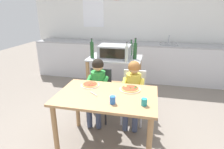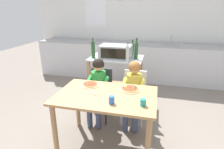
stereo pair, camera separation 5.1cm
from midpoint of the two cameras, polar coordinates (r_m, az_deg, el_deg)
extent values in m
plane|color=slate|center=(3.63, 2.63, -8.82)|extent=(11.77, 11.77, 0.00)
cube|color=white|center=(5.01, 6.66, 15.23)|extent=(5.46, 0.12, 2.70)
cube|color=white|center=(5.16, -6.05, 18.72)|extent=(0.56, 0.01, 0.80)
cube|color=silver|center=(4.77, 5.69, 3.94)|extent=(4.92, 0.60, 0.89)
cube|color=#9E9EA3|center=(4.66, 5.88, 9.36)|extent=(4.92, 0.60, 0.03)
cube|color=gray|center=(4.64, 16.61, 8.77)|extent=(0.40, 0.33, 0.02)
cylinder|color=#B7BABF|center=(4.74, 16.65, 10.24)|extent=(0.02, 0.02, 0.20)
cube|color=#B7BABF|center=(3.37, 0.49, 5.04)|extent=(0.95, 0.62, 0.02)
cube|color=#AD7F51|center=(3.56, 0.47, -3.81)|extent=(0.87, 0.57, 0.02)
cube|color=#AD7F51|center=(3.39, -7.68, -3.03)|extent=(0.05, 0.05, 0.86)
cube|color=#AD7F51|center=(3.21, 7.07, -4.34)|extent=(0.05, 0.05, 0.86)
cube|color=#AD7F51|center=(3.86, -4.99, -0.04)|extent=(0.05, 0.05, 0.86)
cube|color=#AD7F51|center=(3.70, 7.91, -1.02)|extent=(0.05, 0.05, 0.86)
cube|color=#999BA0|center=(3.35, 0.38, 7.12)|extent=(0.55, 0.37, 0.22)
cube|color=black|center=(3.17, -0.35, 6.38)|extent=(0.44, 0.01, 0.17)
cylinder|color=black|center=(3.14, 3.10, 5.00)|extent=(0.02, 0.01, 0.02)
cylinder|color=#1E4723|center=(3.31, -6.56, 7.42)|extent=(0.06, 0.06, 0.29)
cylinder|color=#1E4723|center=(3.28, -6.68, 10.29)|extent=(0.02, 0.02, 0.05)
cylinder|color=black|center=(3.28, -6.70, 10.83)|extent=(0.03, 0.03, 0.01)
cylinder|color=#ADB7B2|center=(3.06, 4.00, 6.25)|extent=(0.06, 0.06, 0.26)
cylinder|color=#ADB7B2|center=(3.03, 4.07, 9.12)|extent=(0.02, 0.02, 0.05)
cylinder|color=black|center=(3.02, 4.08, 9.70)|extent=(0.02, 0.02, 0.01)
cylinder|color=#1E4723|center=(3.25, 6.61, 7.10)|extent=(0.06, 0.06, 0.28)
cylinder|color=#1E4723|center=(3.22, 6.73, 10.15)|extent=(0.03, 0.03, 0.08)
cylinder|color=black|center=(3.21, 6.76, 10.93)|extent=(0.03, 0.03, 0.01)
cylinder|color=#1E4723|center=(3.53, 5.44, 7.72)|extent=(0.05, 0.05, 0.23)
cylinder|color=#1E4723|center=(3.50, 5.51, 9.94)|extent=(0.03, 0.03, 0.05)
cylinder|color=black|center=(3.50, 5.53, 10.46)|extent=(0.03, 0.03, 0.01)
cube|color=#AD7F51|center=(2.27, -2.30, -6.44)|extent=(1.20, 0.78, 0.03)
cylinder|color=#AD7F51|center=(2.39, -17.52, -16.44)|extent=(0.06, 0.06, 0.72)
cylinder|color=#AD7F51|center=(2.13, 10.52, -20.70)|extent=(0.06, 0.06, 0.72)
cylinder|color=#AD7F51|center=(2.88, -11.05, -9.13)|extent=(0.06, 0.06, 0.72)
cylinder|color=#AD7F51|center=(2.68, 11.18, -11.56)|extent=(0.06, 0.06, 0.72)
cube|color=#333338|center=(2.98, -4.60, -6.08)|extent=(0.36, 0.36, 0.04)
cube|color=#333338|center=(3.04, -3.82, -1.57)|extent=(0.34, 0.03, 0.38)
cylinder|color=#333338|center=(2.92, -2.47, -11.52)|extent=(0.03, 0.03, 0.42)
cylinder|color=#333338|center=(3.00, -8.12, -10.77)|extent=(0.03, 0.03, 0.42)
cylinder|color=#333338|center=(3.17, -1.06, -8.78)|extent=(0.03, 0.03, 0.42)
cylinder|color=#333338|center=(3.24, -6.28, -8.18)|extent=(0.03, 0.03, 0.42)
cube|color=silver|center=(2.91, 5.89, -6.78)|extent=(0.36, 0.36, 0.04)
cube|color=silver|center=(2.97, 6.40, -2.15)|extent=(0.34, 0.03, 0.38)
cylinder|color=silver|center=(2.87, 8.41, -12.27)|extent=(0.03, 0.03, 0.42)
cylinder|color=silver|center=(2.90, 2.37, -11.71)|extent=(0.03, 0.03, 0.42)
cylinder|color=silver|center=(3.13, 8.85, -9.41)|extent=(0.03, 0.03, 0.42)
cylinder|color=silver|center=(3.16, 3.35, -8.93)|extent=(0.03, 0.03, 0.42)
cube|color=#424C6B|center=(2.82, -4.08, -6.69)|extent=(0.10, 0.30, 0.10)
cylinder|color=#424C6B|center=(2.83, -4.72, -12.20)|extent=(0.08, 0.08, 0.44)
cube|color=#424C6B|center=(2.86, -6.79, -6.39)|extent=(0.10, 0.30, 0.10)
cylinder|color=#424C6B|center=(2.87, -7.45, -11.82)|extent=(0.08, 0.08, 0.44)
cylinder|color=green|center=(2.75, -2.75, -2.63)|extent=(0.06, 0.26, 0.15)
cylinder|color=green|center=(2.83, -7.84, -2.18)|extent=(0.06, 0.26, 0.15)
cylinder|color=green|center=(2.89, -4.71, -2.30)|extent=(0.22, 0.22, 0.34)
sphere|color=tan|center=(2.80, -4.86, 2.76)|extent=(0.17, 0.17, 0.17)
sphere|color=black|center=(2.80, -4.87, 3.06)|extent=(0.18, 0.18, 0.18)
cube|color=#424C6B|center=(2.76, 7.02, -7.43)|extent=(0.10, 0.30, 0.10)
cylinder|color=#424C6B|center=(2.76, 6.53, -13.08)|extent=(0.08, 0.08, 0.44)
cube|color=#424C6B|center=(2.77, 4.12, -7.18)|extent=(0.10, 0.30, 0.10)
cylinder|color=#424C6B|center=(2.78, 3.59, -12.79)|extent=(0.08, 0.08, 0.44)
cylinder|color=yellow|center=(2.71, 8.55, -3.40)|extent=(0.06, 0.26, 0.15)
cylinder|color=yellow|center=(2.73, 3.10, -2.97)|extent=(0.06, 0.26, 0.15)
cylinder|color=yellow|center=(2.82, 6.04, -3.04)|extent=(0.22, 0.22, 0.33)
sphere|color=tan|center=(2.73, 6.23, 2.03)|extent=(0.17, 0.17, 0.17)
sphere|color=#9E6633|center=(2.73, 6.25, 2.33)|extent=(0.18, 0.18, 0.18)
cylinder|color=white|center=(2.52, -7.25, -3.25)|extent=(0.24, 0.24, 0.01)
cylinder|color=tan|center=(2.52, -7.27, -3.00)|extent=(0.22, 0.22, 0.01)
cylinder|color=#B23D23|center=(2.52, -7.27, -2.83)|extent=(0.19, 0.19, 0.00)
cylinder|color=maroon|center=(2.47, -7.55, -3.18)|extent=(0.03, 0.03, 0.01)
cylinder|color=#386628|center=(2.51, -7.28, -2.79)|extent=(0.02, 0.02, 0.01)
cylinder|color=maroon|center=(2.46, -6.63, -3.25)|extent=(0.02, 0.02, 0.01)
cylinder|color=#386628|center=(2.52, -6.24, -2.61)|extent=(0.02, 0.02, 0.01)
cylinder|color=beige|center=(2.39, 4.91, -4.52)|extent=(0.27, 0.27, 0.01)
cylinder|color=tan|center=(2.38, 4.92, -4.26)|extent=(0.24, 0.24, 0.01)
cylinder|color=#B23D23|center=(2.38, 4.93, -4.08)|extent=(0.20, 0.20, 0.00)
cylinder|color=#386628|center=(2.41, 6.63, -3.79)|extent=(0.03, 0.03, 0.01)
cylinder|color=#386628|center=(2.35, 5.18, -4.37)|extent=(0.03, 0.03, 0.01)
cylinder|color=maroon|center=(2.39, 4.97, -3.94)|extent=(0.02, 0.02, 0.01)
cylinder|color=#386628|center=(2.37, 6.44, -4.12)|extent=(0.03, 0.03, 0.01)
cylinder|color=#DBC666|center=(2.41, 3.55, -3.60)|extent=(0.04, 0.04, 0.01)
cylinder|color=#386628|center=(2.40, 6.72, -3.85)|extent=(0.04, 0.04, 0.01)
cylinder|color=blue|center=(2.04, -0.53, -7.77)|extent=(0.06, 0.06, 0.09)
cylinder|color=teal|center=(2.03, 9.09, -8.30)|extent=(0.06, 0.06, 0.08)
cylinder|color=#B7BABF|center=(2.27, -6.26, -5.88)|extent=(0.12, 0.10, 0.01)
camera|label=1|loc=(0.03, -90.59, -0.21)|focal=29.92mm
camera|label=2|loc=(0.03, 89.41, 0.21)|focal=29.92mm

